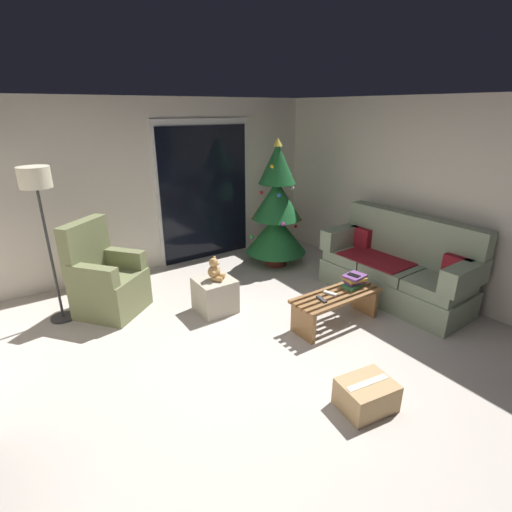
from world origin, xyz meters
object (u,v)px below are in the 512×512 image
Objects in this scene: remote_graphite at (322,299)px; remote_white at (330,293)px; couch at (397,268)px; christmas_tree at (276,212)px; cardboard_box_taped_mid_floor at (366,395)px; coffee_table at (336,304)px; floor_lamp at (38,193)px; ottoman at (215,295)px; book_stack at (354,280)px; teddy_bear_honey at (215,270)px; armchair at (106,281)px; cell_phone at (354,275)px.

remote_graphite is 1.00× the size of remote_white.
couch is 1.95m from christmas_tree.
remote_graphite reaches higher than cardboard_box_taped_mid_floor.
cardboard_box_taped_mid_floor is at bearing -148.43° from couch.
coffee_table is at bearing -50.11° from remote_white.
floor_lamp is 4.05× the size of ottoman.
remote_graphite is 0.09× the size of floor_lamp.
book_stack is 1.02× the size of teddy_bear_honey.
remote_white is at bearing -41.06° from armchair.
cardboard_box_taped_mid_floor is (-0.68, -1.14, -0.27)m from remote_white.
teddy_bear_honey is (-1.29, 1.02, 0.08)m from book_stack.
cell_phone is at bearing -33.20° from floor_lamp.
armchair reaches higher than cell_phone.
teddy_bear_honey is (-1.52, -0.81, -0.32)m from christmas_tree.
teddy_bear_honey is at bearing 133.32° from coffee_table.
armchair is 3.96× the size of teddy_bear_honey.
couch is 1.40m from remote_graphite.
armchair is 1.32m from ottoman.
christmas_tree is 4.43× the size of ottoman.
remote_white is at bearing -47.62° from ottoman.
couch is at bearing 3.15° from coffee_table.
christmas_tree is 1.09× the size of floor_lamp.
christmas_tree is 1.75m from teddy_bear_honey.
ottoman is (1.08, -0.73, -0.19)m from armchair.
coffee_table is at bearing -46.68° from ottoman.
christmas_tree is at bearing 109.15° from couch.
christmas_tree is at bearing 66.59° from cardboard_box_taped_mid_floor.
coffee_table is 7.64× the size of cell_phone.
armchair is (-2.07, 1.79, 0.15)m from coffee_table.
coffee_table is 3.78× the size of book_stack.
christmas_tree reaches higher than cardboard_box_taped_mid_floor.
cardboard_box_taped_mid_floor is (1.33, -2.89, -0.28)m from armchair.
teddy_bear_honey is at bearing 130.25° from cell_phone.
floor_lamp is at bearing -29.75° from remote_graphite.
remote_white is at bearing 150.41° from coffee_table.
cell_phone reaches higher than book_stack.
cell_phone is (0.28, 0.02, 0.28)m from coffee_table.
cell_phone is 3.57m from floor_lamp.
remote_white is at bearing -178.81° from couch.
christmas_tree is 6.83× the size of teddy_bear_honey.
christmas_tree reaches higher than floor_lamp.
floor_lamp reaches higher than ottoman.
cardboard_box_taped_mid_floor is (1.84, -3.01, -1.38)m from floor_lamp.
coffee_table is at bearing 174.09° from cell_phone.
coffee_table reaches higher than cardboard_box_taped_mid_floor.
couch is 0.88m from cell_phone.
christmas_tree is at bearing 51.24° from remote_white.
book_stack is 0.66× the size of ottoman.
coffee_table is 2.74m from armchair.
christmas_tree reaches higher than couch.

